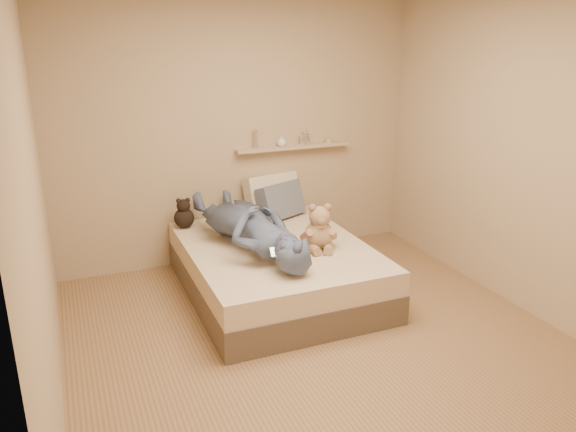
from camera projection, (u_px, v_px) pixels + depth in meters
name	position (u px, v px, depth m)	size (l,w,h in m)	color
room	(325.00, 174.00, 3.77)	(3.80, 3.80, 3.80)	olive
bed	(276.00, 269.00, 4.93)	(1.50, 1.90, 0.45)	brown
game_console	(283.00, 252.00, 4.27)	(0.20, 0.11, 0.06)	silver
teddy_bear	(319.00, 230.00, 4.71)	(0.32, 0.33, 0.41)	tan
dark_plush	(184.00, 215.00, 5.25)	(0.19, 0.19, 0.29)	black
pillow_cream	(272.00, 195.00, 5.63)	(0.55, 0.16, 0.40)	beige
pillow_grey	(281.00, 201.00, 5.53)	(0.50, 0.14, 0.34)	slate
person	(250.00, 225.00, 4.75)	(0.60, 1.64, 0.39)	#495974
wall_shelf	(293.00, 147.00, 5.65)	(1.20, 0.12, 0.03)	tan
shelf_bottles	(292.00, 139.00, 5.62)	(0.85, 0.11, 0.19)	silver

